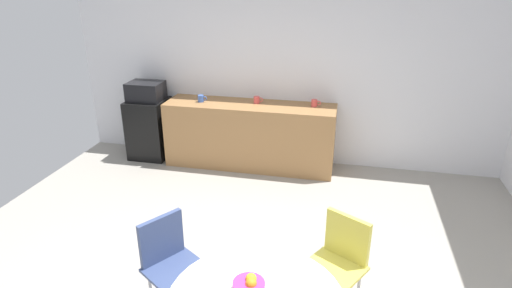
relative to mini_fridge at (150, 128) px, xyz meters
name	(u,v)px	position (x,y,z in m)	size (l,w,h in m)	color
wall_back	(285,71)	(1.93, 0.35, 0.87)	(6.00, 0.10, 2.60)	silver
counter_block	(250,135)	(1.51, 0.00, 0.02)	(2.33, 0.60, 0.90)	#9E7042
mini_fridge	(150,128)	(0.00, 0.00, 0.00)	(0.54, 0.54, 0.86)	black
microwave	(146,91)	(0.00, 0.00, 0.56)	(0.48, 0.38, 0.26)	black
chair_navy	(169,256)	(1.54, -2.85, 0.09)	(0.58, 0.58, 0.83)	silver
chair_yellow	(340,255)	(2.83, -2.55, 0.09)	(0.57, 0.57, 0.83)	silver
fruit_bowl	(249,286)	(2.29, -3.32, 0.34)	(0.20, 0.20, 0.11)	#D8338C
mug_white	(314,103)	(2.38, 0.08, 0.52)	(0.13, 0.08, 0.09)	#D84C4C
mug_green	(201,98)	(0.83, -0.03, 0.52)	(0.13, 0.08, 0.09)	#3F66BF
mug_red	(257,100)	(1.60, 0.07, 0.52)	(0.13, 0.08, 0.09)	#D84C4C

